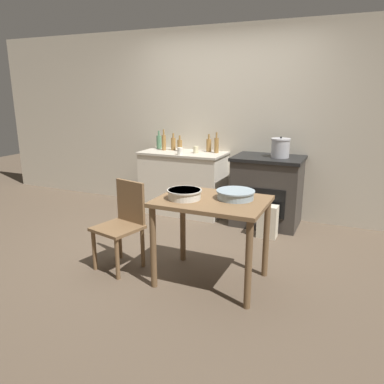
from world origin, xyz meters
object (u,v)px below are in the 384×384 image
(bottle_far_left, at_px, (216,145))
(cup_right, at_px, (196,150))
(stove, at_px, (267,191))
(cup_mid_right, at_px, (180,151))
(chair, at_px, (123,222))
(mixing_bowl_large, at_px, (184,194))
(bottle_center_right, at_px, (209,145))
(stock_pot, at_px, (280,148))
(bottle_mid_left, at_px, (173,144))
(flour_sack, at_px, (268,221))
(mixing_bowl_small, at_px, (236,194))
(bottle_center, at_px, (164,142))
(bottle_left, at_px, (180,145))
(work_table, at_px, (212,213))
(bottle_center_left, at_px, (159,142))

(bottle_far_left, relative_size, cup_right, 2.99)
(stove, xyz_separation_m, cup_mid_right, (-1.15, -0.21, 0.47))
(chair, relative_size, mixing_bowl_large, 2.80)
(bottle_center_right, bearing_deg, stove, -11.65)
(stock_pot, height_order, cup_mid_right, stock_pot)
(mixing_bowl_large, bearing_deg, bottle_mid_left, 119.09)
(stock_pot, relative_size, bottle_mid_left, 1.09)
(bottle_center_right, bearing_deg, cup_mid_right, -123.19)
(cup_mid_right, bearing_deg, flour_sack, -11.21)
(cup_right, bearing_deg, flour_sack, -22.09)
(stove, relative_size, flour_sack, 2.28)
(mixing_bowl_small, relative_size, cup_right, 3.56)
(flour_sack, xyz_separation_m, bottle_center, (-1.65, 0.51, 0.79))
(stove, height_order, bottle_left, bottle_left)
(bottle_mid_left, distance_m, bottle_center_right, 0.53)
(work_table, bearing_deg, chair, -176.59)
(bottle_left, bearing_deg, bottle_mid_left, 154.21)
(chair, relative_size, bottle_left, 3.83)
(stock_pot, relative_size, bottle_center, 0.88)
(mixing_bowl_small, xyz_separation_m, bottle_left, (-1.36, 1.70, 0.14))
(work_table, bearing_deg, cup_mid_right, 124.27)
(cup_mid_right, bearing_deg, mixing_bowl_small, -49.48)
(bottle_far_left, relative_size, bottle_left, 1.27)
(stove, distance_m, bottle_mid_left, 1.51)
(bottle_far_left, height_order, cup_mid_right, bottle_far_left)
(cup_mid_right, bearing_deg, work_table, -55.73)
(stove, distance_m, bottle_center_right, 1.05)
(flour_sack, distance_m, bottle_center, 1.90)
(bottle_far_left, height_order, bottle_mid_left, bottle_far_left)
(stock_pot, xyz_separation_m, bottle_mid_left, (-1.55, 0.12, -0.05))
(stove, relative_size, bottle_mid_left, 3.73)
(bottle_far_left, distance_m, bottle_center_left, 0.91)
(bottle_center, height_order, cup_mid_right, bottle_center)
(stove, height_order, work_table, stove)
(mixing_bowl_large, distance_m, mixing_bowl_small, 0.45)
(stock_pot, height_order, bottle_far_left, bottle_far_left)
(stock_pot, xyz_separation_m, bottle_center_left, (-1.80, 0.17, -0.04))
(work_table, bearing_deg, mixing_bowl_small, 28.45)
(bottle_left, bearing_deg, stock_pot, -2.44)
(bottle_left, distance_m, bottle_center, 0.25)
(bottle_far_left, bearing_deg, stock_pot, -8.34)
(work_table, bearing_deg, bottle_left, 123.18)
(work_table, height_order, bottle_center_left, bottle_center_left)
(bottle_center_right, bearing_deg, bottle_center, -168.52)
(bottle_mid_left, bearing_deg, stove, -4.97)
(bottle_mid_left, xyz_separation_m, bottle_center_left, (-0.26, 0.04, 0.01))
(stove, xyz_separation_m, bottle_mid_left, (-1.41, 0.12, 0.52))
(stove, relative_size, work_table, 0.94)
(cup_right, bearing_deg, bottle_center_right, 57.98)
(bottle_center_left, xyz_separation_m, cup_right, (0.66, -0.17, -0.05))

